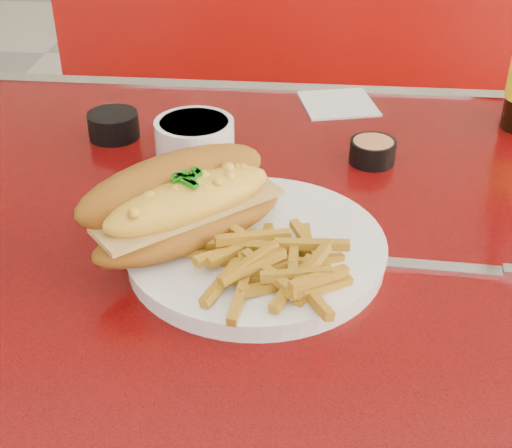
# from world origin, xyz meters

# --- Properties ---
(diner_table) EXTENTS (1.23, 0.83, 0.77)m
(diner_table) POSITION_xyz_m (0.00, 0.00, 0.61)
(diner_table) COLOR red
(diner_table) RESTS_ON ground
(booth_bench_far) EXTENTS (1.20, 0.51, 0.90)m
(booth_bench_far) POSITION_xyz_m (0.00, 0.81, 0.29)
(booth_bench_far) COLOR #970D0A
(booth_bench_far) RESTS_ON ground
(dinner_plate) EXTENTS (0.34, 0.34, 0.02)m
(dinner_plate) POSITION_xyz_m (-0.03, -0.06, 0.78)
(dinner_plate) COLOR white
(dinner_plate) RESTS_ON diner_table
(mac_hoagie) EXTENTS (0.23, 0.22, 0.09)m
(mac_hoagie) POSITION_xyz_m (-0.10, -0.05, 0.83)
(mac_hoagie) COLOR #A2611A
(mac_hoagie) RESTS_ON dinner_plate
(fries_pile) EXTENTS (0.13, 0.12, 0.04)m
(fries_pile) POSITION_xyz_m (-0.01, -0.11, 0.80)
(fries_pile) COLOR gold
(fries_pile) RESTS_ON dinner_plate
(fork) EXTENTS (0.04, 0.14, 0.00)m
(fork) POSITION_xyz_m (-0.02, -0.05, 0.79)
(fork) COLOR silver
(fork) RESTS_ON dinner_plate
(gravy_ramekin) EXTENTS (0.12, 0.12, 0.05)m
(gravy_ramekin) POSITION_xyz_m (-0.13, 0.14, 0.80)
(gravy_ramekin) COLOR white
(gravy_ramekin) RESTS_ON diner_table
(sauce_cup_left) EXTENTS (0.08, 0.08, 0.03)m
(sauce_cup_left) POSITION_xyz_m (-0.25, 0.20, 0.79)
(sauce_cup_left) COLOR black
(sauce_cup_left) RESTS_ON diner_table
(sauce_cup_right) EXTENTS (0.08, 0.08, 0.03)m
(sauce_cup_right) POSITION_xyz_m (0.10, 0.16, 0.79)
(sauce_cup_right) COLOR black
(sauce_cup_right) RESTS_ON diner_table
(knife) EXTENTS (0.21, 0.02, 0.01)m
(knife) POSITION_xyz_m (0.20, -0.06, 0.77)
(knife) COLOR silver
(knife) RESTS_ON diner_table
(paper_napkin) EXTENTS (0.12, 0.12, 0.00)m
(paper_napkin) POSITION_xyz_m (0.05, 0.34, 0.77)
(paper_napkin) COLOR white
(paper_napkin) RESTS_ON diner_table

